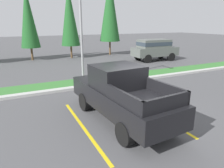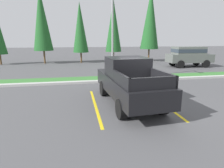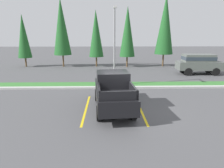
% 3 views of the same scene
% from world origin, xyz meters
% --- Properties ---
extents(ground_plane, '(120.00, 120.00, 0.00)m').
position_xyz_m(ground_plane, '(0.00, 0.00, 0.00)').
color(ground_plane, '#4C4C4F').
extents(parking_line_near, '(0.12, 4.80, 0.01)m').
position_xyz_m(parking_line_near, '(-2.33, 0.49, 0.00)').
color(parking_line_near, yellow).
rests_on(parking_line_near, ground).
extents(parking_line_far, '(0.12, 4.80, 0.01)m').
position_xyz_m(parking_line_far, '(0.77, 0.49, 0.00)').
color(parking_line_far, yellow).
rests_on(parking_line_far, ground).
extents(curb_strip, '(56.00, 0.40, 0.15)m').
position_xyz_m(curb_strip, '(0.00, 5.00, 0.07)').
color(curb_strip, '#B2B2AD').
rests_on(curb_strip, ground).
extents(grass_median, '(56.00, 1.80, 0.06)m').
position_xyz_m(grass_median, '(0.00, 6.10, 0.03)').
color(grass_median, '#387533').
rests_on(grass_median, ground).
extents(pickup_truck_main, '(2.29, 5.35, 2.10)m').
position_xyz_m(pickup_truck_main, '(-0.78, 0.54, 1.04)').
color(pickup_truck_main, black).
rests_on(pickup_truck_main, ground).
extents(suv_distant, '(4.66, 2.08, 2.10)m').
position_xyz_m(suv_distant, '(8.56, 10.69, 1.24)').
color(suv_distant, black).
rests_on(suv_distant, ground).
extents(street_light, '(0.24, 1.49, 6.16)m').
position_xyz_m(street_light, '(-0.51, 5.73, 3.62)').
color(street_light, gray).
rests_on(street_light, ground).
extents(cypress_tree_left_inner, '(2.22, 2.22, 8.54)m').
position_xyz_m(cypress_tree_left_inner, '(-6.80, 16.35, 5.03)').
color(cypress_tree_left_inner, brown).
rests_on(cypress_tree_left_inner, ground).
extents(cypress_tree_center, '(1.85, 1.85, 7.13)m').
position_xyz_m(cypress_tree_center, '(-2.47, 16.33, 4.20)').
color(cypress_tree_center, brown).
rests_on(cypress_tree_center, ground).
extents(cypress_tree_right_inner, '(1.95, 1.95, 7.51)m').
position_xyz_m(cypress_tree_right_inner, '(1.49, 15.88, 4.42)').
color(cypress_tree_right_inner, brown).
rests_on(cypress_tree_right_inner, ground).
extents(cypress_tree_rightmost, '(2.34, 2.34, 8.99)m').
position_xyz_m(cypress_tree_rightmost, '(6.29, 16.28, 5.30)').
color(cypress_tree_rightmost, brown).
rests_on(cypress_tree_rightmost, ground).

